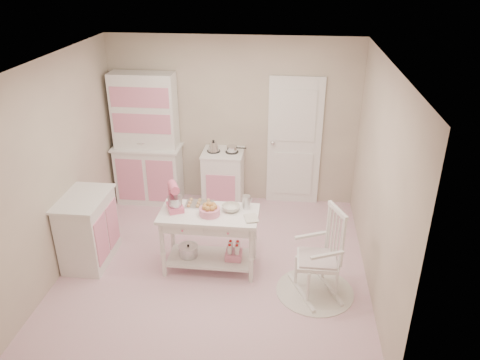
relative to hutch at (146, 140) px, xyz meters
name	(u,v)px	position (x,y,z in m)	size (l,w,h in m)	color
room_shell	(213,146)	(1.33, -1.66, 0.61)	(3.84, 3.84, 2.62)	pink
door	(294,142)	(2.28, 0.21, -0.02)	(0.82, 0.05, 2.04)	white
hutch	(146,140)	(0.00, 0.00, 0.00)	(1.06, 0.50, 2.08)	white
stove	(223,179)	(1.20, -0.05, -0.58)	(0.62, 0.57, 0.92)	white
base_cabinet	(88,229)	(-0.30, -1.72, -0.58)	(0.54, 0.84, 0.92)	white
lace_rug	(315,291)	(2.58, -2.06, -1.03)	(0.92, 0.92, 0.01)	white
rocking_chair	(318,253)	(2.58, -2.06, -0.49)	(0.48, 0.72, 1.10)	white
work_table	(210,240)	(1.27, -1.72, -0.64)	(1.20, 0.60, 0.80)	white
stand_mixer	(174,198)	(0.85, -1.70, -0.07)	(0.20, 0.28, 0.34)	#ED648B
cookie_tray	(199,204)	(1.12, -1.54, -0.23)	(0.34, 0.24, 0.02)	silver
bread_basket	(210,211)	(1.29, -1.77, -0.19)	(0.25, 0.25, 0.09)	pink
mixing_bowl	(231,208)	(1.53, -1.64, -0.21)	(0.22, 0.22, 0.07)	silver
metal_pitcher	(246,202)	(1.71, -1.56, -0.16)	(0.10, 0.10, 0.17)	silver
recipe_book	(245,219)	(1.72, -1.84, -0.23)	(0.15, 0.21, 0.02)	silver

